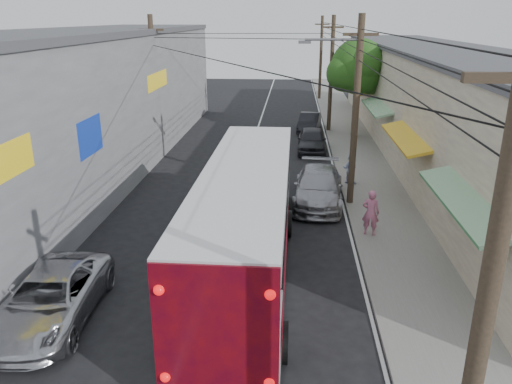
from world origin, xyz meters
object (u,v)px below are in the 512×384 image
(jeepney, at_px, (51,298))
(pedestrian_near, at_px, (371,213))
(parked_suv, at_px, (318,187))
(parked_car_far, at_px, (309,122))
(parked_car_mid, at_px, (312,140))
(pedestrian_far, at_px, (350,169))
(coach_bus, at_px, (246,220))

(jeepney, height_order, pedestrian_near, pedestrian_near)
(parked_suv, bearing_deg, parked_car_far, 94.15)
(parked_car_mid, height_order, pedestrian_far, pedestrian_far)
(pedestrian_far, bearing_deg, parked_car_far, -63.28)
(jeepney, distance_m, parked_car_far, 25.71)
(coach_bus, height_order, pedestrian_near, coach_bus)
(jeepney, xyz_separation_m, parked_car_mid, (7.60, 18.76, 0.04))
(jeepney, height_order, pedestrian_far, pedestrian_far)
(coach_bus, relative_size, parked_car_mid, 2.91)
(parked_car_mid, bearing_deg, parked_car_far, 91.36)
(parked_car_mid, height_order, pedestrian_near, pedestrian_near)
(jeepney, distance_m, parked_suv, 12.34)
(coach_bus, distance_m, jeepney, 6.02)
(jeepney, bearing_deg, pedestrian_far, 50.26)
(pedestrian_near, height_order, pedestrian_far, pedestrian_near)
(parked_car_mid, distance_m, parked_car_far, 5.80)
(parked_car_mid, relative_size, pedestrian_far, 2.92)
(parked_suv, distance_m, parked_car_mid, 9.03)
(parked_suv, distance_m, pedestrian_far, 3.09)
(parked_car_mid, height_order, parked_car_far, parked_car_mid)
(coach_bus, relative_size, jeepney, 2.52)
(parked_car_far, bearing_deg, parked_suv, -82.33)
(coach_bus, height_order, pedestrian_far, coach_bus)
(coach_bus, xyz_separation_m, parked_suv, (2.57, 6.61, -1.09))
(parked_suv, bearing_deg, parked_car_mid, 94.15)
(jeepney, bearing_deg, pedestrian_near, 30.50)
(jeepney, bearing_deg, parked_car_mid, 65.06)
(parked_car_far, bearing_deg, pedestrian_near, -76.82)
(jeepney, distance_m, pedestrian_near, 11.23)
(parked_suv, relative_size, pedestrian_near, 2.95)
(jeepney, distance_m, parked_car_mid, 20.24)
(parked_car_far, xyz_separation_m, pedestrian_far, (1.65, -12.22, 0.19))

